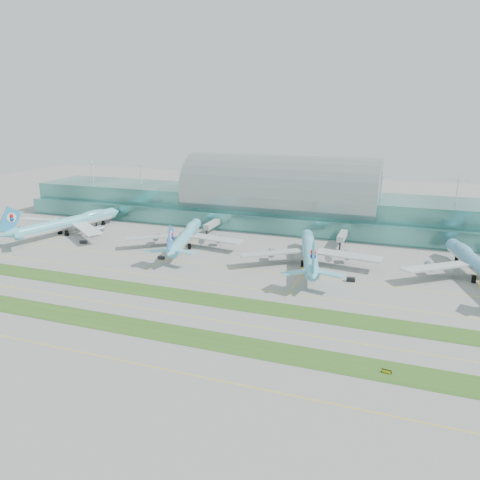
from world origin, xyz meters
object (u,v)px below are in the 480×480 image
at_px(airliner_a, 69,222).
at_px(terminal, 280,202).
at_px(airliner_b, 186,236).
at_px(airliner_d, 479,265).
at_px(airliner_c, 309,251).
at_px(taxiway_sign_east, 387,371).

bearing_deg(airliner_a, terminal, 44.63).
bearing_deg(airliner_b, airliner_d, -14.78).
bearing_deg(airliner_a, airliner_b, 13.09).
relative_size(airliner_a, airliner_c, 1.06).
height_order(terminal, airliner_a, terminal).
bearing_deg(airliner_b, airliner_a, 164.60).
xyz_separation_m(airliner_d, taxiway_sign_east, (-32.26, -90.41, -6.02)).
xyz_separation_m(terminal, airliner_c, (33.80, -72.26, -7.86)).
bearing_deg(terminal, airliner_b, -117.03).
bearing_deg(airliner_c, taxiway_sign_east, -79.01).
relative_size(airliner_c, airliner_d, 0.97).
height_order(airliner_a, airliner_c, airliner_a).
bearing_deg(taxiway_sign_east, terminal, 123.25).
distance_m(airliner_a, airliner_b, 76.21).
bearing_deg(taxiway_sign_east, airliner_b, 147.50).
height_order(terminal, airliner_d, terminal).
xyz_separation_m(airliner_b, airliner_d, (139.05, -1.81, 0.50)).
bearing_deg(airliner_c, terminal, 101.23).
relative_size(airliner_c, taxiway_sign_east, 27.86).
distance_m(terminal, airliner_c, 80.16).
bearing_deg(airliner_d, terminal, 132.08).
xyz_separation_m(airliner_a, airliner_d, (215.24, -3.64, -0.21)).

